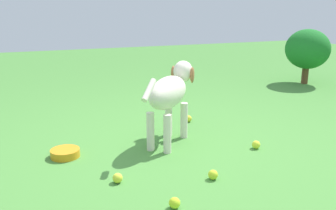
{
  "coord_description": "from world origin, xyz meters",
  "views": [
    {
      "loc": [
        2.53,
        -1.09,
        1.14
      ],
      "look_at": [
        -0.22,
        -0.04,
        0.33
      ],
      "focal_mm": 40.37,
      "sensor_mm": 36.0,
      "label": 1
    }
  ],
  "objects_px": {
    "tennis_ball_2": "(118,178)",
    "dog": "(171,92)",
    "tennis_ball_0": "(256,145)",
    "tennis_ball_4": "(175,203)",
    "tennis_ball_3": "(213,175)",
    "water_bowl": "(65,153)",
    "tennis_ball_1": "(188,119)"
  },
  "relations": [
    {
      "from": "dog",
      "to": "tennis_ball_3",
      "type": "relative_size",
      "value": 11.04
    },
    {
      "from": "tennis_ball_1",
      "to": "tennis_ball_3",
      "type": "bearing_deg",
      "value": -16.26
    },
    {
      "from": "tennis_ball_0",
      "to": "tennis_ball_2",
      "type": "height_order",
      "value": "same"
    },
    {
      "from": "tennis_ball_0",
      "to": "tennis_ball_2",
      "type": "relative_size",
      "value": 1.0
    },
    {
      "from": "tennis_ball_1",
      "to": "tennis_ball_2",
      "type": "height_order",
      "value": "same"
    },
    {
      "from": "tennis_ball_2",
      "to": "tennis_ball_4",
      "type": "bearing_deg",
      "value": 28.5
    },
    {
      "from": "tennis_ball_0",
      "to": "tennis_ball_3",
      "type": "bearing_deg",
      "value": -57.67
    },
    {
      "from": "tennis_ball_2",
      "to": "tennis_ball_3",
      "type": "bearing_deg",
      "value": 73.69
    },
    {
      "from": "tennis_ball_2",
      "to": "dog",
      "type": "bearing_deg",
      "value": 134.53
    },
    {
      "from": "tennis_ball_3",
      "to": "tennis_ball_0",
      "type": "bearing_deg",
      "value": 122.33
    },
    {
      "from": "tennis_ball_4",
      "to": "water_bowl",
      "type": "relative_size",
      "value": 0.3
    },
    {
      "from": "tennis_ball_3",
      "to": "dog",
      "type": "bearing_deg",
      "value": -179.5
    },
    {
      "from": "tennis_ball_1",
      "to": "water_bowl",
      "type": "distance_m",
      "value": 1.31
    },
    {
      "from": "tennis_ball_0",
      "to": "tennis_ball_3",
      "type": "xyz_separation_m",
      "value": [
        0.36,
        -0.58,
        0.0
      ]
    },
    {
      "from": "tennis_ball_0",
      "to": "tennis_ball_4",
      "type": "distance_m",
      "value": 1.13
    },
    {
      "from": "dog",
      "to": "tennis_ball_0",
      "type": "distance_m",
      "value": 0.81
    },
    {
      "from": "tennis_ball_1",
      "to": "water_bowl",
      "type": "xyz_separation_m",
      "value": [
        0.46,
        -1.23,
        -0.0
      ]
    },
    {
      "from": "tennis_ball_0",
      "to": "tennis_ball_1",
      "type": "bearing_deg",
      "value": -164.78
    },
    {
      "from": "tennis_ball_3",
      "to": "tennis_ball_4",
      "type": "height_order",
      "value": "same"
    },
    {
      "from": "tennis_ball_1",
      "to": "dog",
      "type": "bearing_deg",
      "value": -39.43
    },
    {
      "from": "tennis_ball_0",
      "to": "tennis_ball_1",
      "type": "height_order",
      "value": "same"
    },
    {
      "from": "tennis_ball_1",
      "to": "tennis_ball_2",
      "type": "relative_size",
      "value": 1.0
    },
    {
      "from": "tennis_ball_0",
      "to": "tennis_ball_4",
      "type": "bearing_deg",
      "value": -57.19
    },
    {
      "from": "tennis_ball_0",
      "to": "tennis_ball_1",
      "type": "distance_m",
      "value": 0.86
    },
    {
      "from": "dog",
      "to": "water_bowl",
      "type": "relative_size",
      "value": 3.31
    },
    {
      "from": "tennis_ball_0",
      "to": "tennis_ball_3",
      "type": "height_order",
      "value": "same"
    },
    {
      "from": "tennis_ball_3",
      "to": "water_bowl",
      "type": "xyz_separation_m",
      "value": [
        -0.74,
        -0.88,
        -0.0
      ]
    },
    {
      "from": "tennis_ball_0",
      "to": "water_bowl",
      "type": "height_order",
      "value": "tennis_ball_0"
    },
    {
      "from": "tennis_ball_1",
      "to": "tennis_ball_4",
      "type": "height_order",
      "value": "same"
    },
    {
      "from": "tennis_ball_2",
      "to": "tennis_ball_4",
      "type": "distance_m",
      "value": 0.48
    },
    {
      "from": "tennis_ball_0",
      "to": "tennis_ball_3",
      "type": "relative_size",
      "value": 1.0
    },
    {
      "from": "tennis_ball_2",
      "to": "water_bowl",
      "type": "distance_m",
      "value": 0.62
    }
  ]
}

